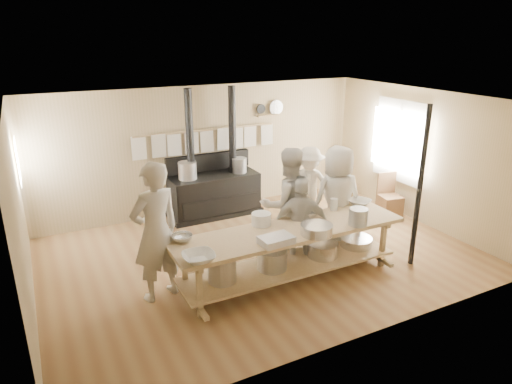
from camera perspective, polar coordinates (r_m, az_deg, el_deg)
ground at (r=7.82m, az=0.72°, el=-7.93°), size 7.00×7.00×0.00m
room_shell at (r=7.22m, az=0.77°, el=3.59°), size 7.00×7.00×7.00m
window_right at (r=9.74m, az=17.52°, el=6.10°), size 0.09×1.50×1.65m
left_opening at (r=8.39m, az=-27.64°, el=3.43°), size 0.00×0.90×0.90m
stove at (r=9.39m, az=-5.32°, el=0.22°), size 1.90×0.75×2.60m
towel_rail at (r=9.37m, az=-6.12°, el=6.68°), size 3.00×0.04×0.47m
back_wall_shelf at (r=9.91m, az=1.74°, el=10.17°), size 0.63×0.14×0.32m
prep_table at (r=6.88m, az=4.19°, el=-7.14°), size 3.60×0.90×0.85m
support_post at (r=7.50m, az=19.77°, el=0.44°), size 0.08×0.08×2.60m
cook_far_left at (r=6.40m, az=-12.42°, el=-4.92°), size 0.84×0.67×2.00m
cook_left at (r=7.39m, az=3.97°, el=-1.59°), size 1.02×0.85×1.90m
cook_center at (r=7.80m, az=10.12°, el=-0.91°), size 0.96×0.69×1.85m
cook_right at (r=7.16m, az=5.68°, el=-4.08°), size 0.95×0.74×1.50m
cook_by_window at (r=8.87m, az=6.62°, el=0.76°), size 1.15×1.06×1.55m
chair at (r=9.73m, az=16.30°, el=-1.43°), size 0.48×0.48×0.89m
bowl_white_a at (r=5.85m, az=-7.19°, el=-8.11°), size 0.45×0.45×0.10m
bowl_steel_a at (r=6.42m, az=-9.23°, el=-5.68°), size 0.41×0.41×0.09m
bowl_white_b at (r=7.83m, az=12.82°, el=-1.25°), size 0.48×0.48×0.09m
bowl_steel_b at (r=7.18m, az=6.50°, el=-2.70°), size 0.44×0.44×0.11m
roasting_pan at (r=6.27m, az=2.54°, el=-6.01°), size 0.48×0.33×0.10m
mixing_bowl_large at (r=6.58m, az=7.58°, el=-4.67°), size 0.62×0.62×0.15m
bucket_galv at (r=6.98m, az=12.66°, el=-3.04°), size 0.37×0.37×0.26m
deep_bowl_enamel at (r=6.83m, az=0.67°, el=-3.40°), size 0.30×0.30×0.18m
pitcher at (r=7.50m, az=9.72°, el=-1.54°), size 0.15×0.15×0.19m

